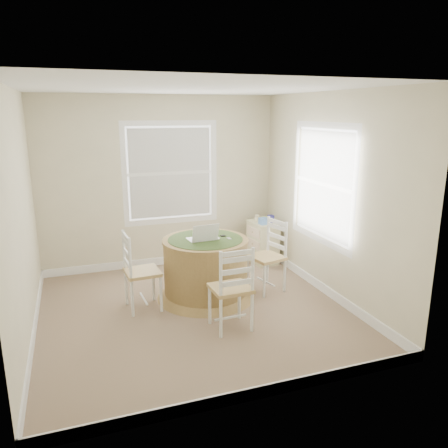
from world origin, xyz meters
name	(u,v)px	position (x,y,z in m)	size (l,w,h in m)	color
room	(202,203)	(0.17, 0.16, 1.30)	(3.64, 3.64, 2.64)	#816852
round_table	(206,266)	(0.27, 0.38, 0.43)	(1.27, 1.27, 0.79)	olive
chair_left	(142,272)	(-0.56, 0.30, 0.47)	(0.42, 0.40, 0.95)	white
chair_near	(231,288)	(0.28, -0.53, 0.47)	(0.42, 0.40, 0.95)	white
chair_right	(266,257)	(1.09, 0.31, 0.47)	(0.42, 0.40, 0.95)	white
laptop	(202,238)	(0.22, 0.35, 0.82)	(0.37, 0.33, 0.24)	white
mouse	(217,238)	(0.41, 0.33, 0.79)	(0.06, 0.10, 0.03)	white
phone	(229,239)	(0.55, 0.29, 0.78)	(0.04, 0.09, 0.02)	#B7BABF
keys	(223,236)	(0.51, 0.41, 0.79)	(0.06, 0.05, 0.03)	black
corner_chest	(263,242)	(1.52, 1.36, 0.34)	(0.43, 0.54, 0.67)	beige
tissue_box	(263,221)	(1.47, 1.24, 0.72)	(0.12, 0.12, 0.10)	#5988CB
box_yellow	(263,219)	(1.54, 1.40, 0.70)	(0.15, 0.10, 0.06)	#CCDA4C
box_blue	(270,219)	(1.60, 1.29, 0.73)	(0.08, 0.08, 0.12)	navy
cup_cream	(258,218)	(1.47, 1.46, 0.72)	(0.07, 0.07, 0.09)	beige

